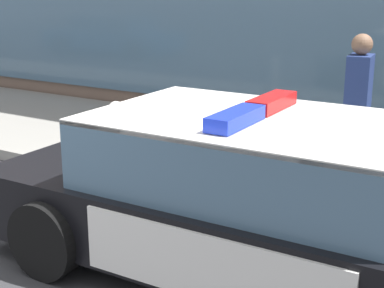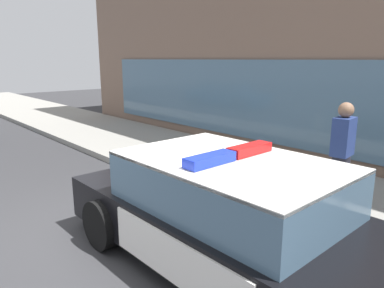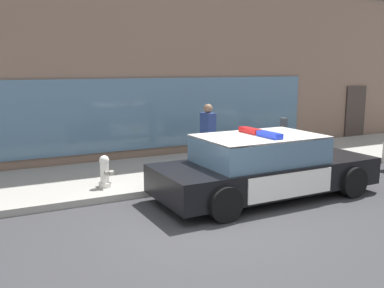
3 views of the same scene
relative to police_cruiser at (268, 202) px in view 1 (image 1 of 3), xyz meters
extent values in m
plane|color=#303033|center=(-2.08, -0.84, -0.68)|extent=(48.00, 48.00, 0.00)
cube|color=gray|center=(-2.08, 2.82, -0.61)|extent=(48.00, 3.41, 0.15)
cube|color=slate|center=(-2.61, 4.54, 0.77)|extent=(14.78, 0.08, 2.10)
cube|color=black|center=(0.06, 0.00, -0.18)|extent=(5.02, 1.95, 0.60)
cube|color=silver|center=(-1.69, -0.01, -0.02)|extent=(1.42, 1.88, 0.05)
cube|color=silver|center=(-0.05, 0.96, -0.18)|extent=(2.10, 0.05, 0.51)
cube|color=silver|center=(-0.03, -0.96, -0.18)|extent=(2.10, 0.05, 0.51)
cube|color=yellow|center=(-0.05, 0.98, -0.18)|extent=(0.22, 0.01, 0.26)
cube|color=slate|center=(-0.14, 0.00, 0.39)|extent=(2.62, 1.73, 0.60)
cube|color=silver|center=(-0.14, 0.00, 0.68)|extent=(2.62, 1.73, 0.04)
cube|color=red|center=(-0.14, 0.34, 0.76)|extent=(0.21, 0.65, 0.11)
cube|color=blue|center=(-0.14, -0.34, 0.76)|extent=(0.21, 0.65, 0.11)
cylinder|color=black|center=(-1.60, 0.94, -0.34)|extent=(0.68, 0.23, 0.68)
cylinder|color=black|center=(-1.58, -0.96, -0.34)|extent=(0.68, 0.23, 0.68)
cylinder|color=silver|center=(-3.04, 1.84, -0.48)|extent=(0.28, 0.28, 0.10)
cylinder|color=silver|center=(-3.04, 1.84, -0.21)|extent=(0.19, 0.19, 0.45)
sphere|color=silver|center=(-3.04, 1.84, 0.09)|extent=(0.22, 0.22, 0.22)
cylinder|color=gray|center=(-3.04, 1.84, 0.16)|extent=(0.06, 0.06, 0.05)
cylinder|color=gray|center=(-3.04, 1.70, -0.18)|extent=(0.09, 0.10, 0.09)
cylinder|color=gray|center=(-3.04, 1.99, -0.18)|extent=(0.09, 0.10, 0.09)
cylinder|color=gray|center=(-2.89, 1.84, -0.22)|extent=(0.10, 0.12, 0.12)
cylinder|color=#23232D|center=(0.00, 2.51, -0.11)|extent=(0.28, 0.28, 0.85)
cube|color=navy|center=(0.00, 2.51, 0.63)|extent=(0.30, 0.43, 0.62)
sphere|color=#8C664C|center=(0.00, 2.51, 1.06)|extent=(0.24, 0.24, 0.24)
camera|label=1|loc=(1.78, -4.13, 1.76)|focal=54.22mm
camera|label=2|loc=(2.58, -3.02, 1.84)|focal=33.65mm
camera|label=3|loc=(-5.58, -7.42, 2.14)|focal=40.14mm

